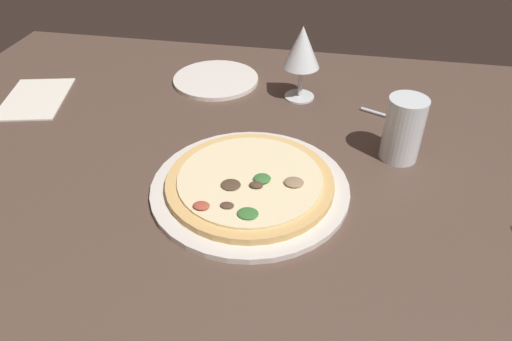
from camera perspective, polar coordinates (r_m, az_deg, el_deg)
dining_table at (r=79.97cm, az=0.70°, el=-2.31°), size 150.00×110.00×4.00cm
pizza_main at (r=75.98cm, az=-0.73°, el=-1.70°), size 32.06×32.06×3.38cm
wine_glass_near at (r=98.69cm, az=5.59°, el=14.42°), size 7.55×7.55×15.72cm
water_glass at (r=85.24cm, az=17.26°, el=4.33°), size 6.66×6.66×11.54cm
side_plate at (r=109.96cm, az=-4.87°, el=10.89°), size 19.33×19.33×0.90cm
paper_menu at (r=112.61cm, az=-25.09°, el=7.88°), size 16.41×20.69×0.30cm
spoon at (r=98.53cm, az=16.38°, el=6.12°), size 9.74×5.96×1.00cm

